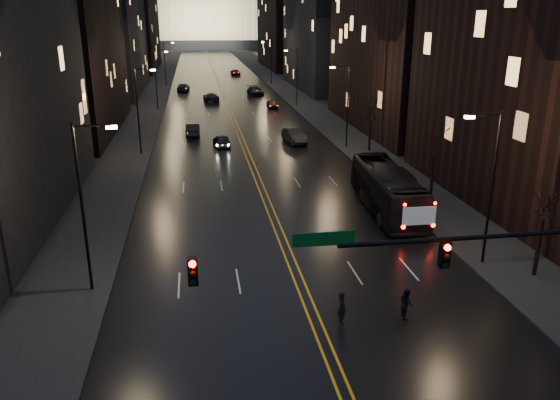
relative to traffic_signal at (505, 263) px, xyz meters
name	(u,v)px	position (x,y,z in m)	size (l,w,h in m)	color
ground	(345,393)	(-5.91, 0.00, -5.10)	(900.00, 900.00, 0.00)	black
road	(214,72)	(-5.91, 130.00, -5.09)	(20.00, 320.00, 0.02)	black
sidewalk_left	(160,72)	(-19.91, 130.00, -5.02)	(8.00, 320.00, 0.16)	black
sidewalk_right	(267,71)	(8.09, 130.00, -5.02)	(8.00, 320.00, 0.16)	black
center_line	(214,72)	(-5.91, 130.00, -5.08)	(0.62, 320.00, 0.01)	orange
building_left_mid	(55,14)	(-26.91, 54.00, 8.90)	(12.00, 30.00, 28.00)	black
building_left_far	(106,38)	(-26.91, 92.00, 4.90)	(12.00, 34.00, 20.00)	black
building_left_dist	(132,24)	(-26.91, 140.00, 6.90)	(12.00, 40.00, 24.00)	black
building_right_mid	(327,21)	(15.09, 92.00, 7.90)	(12.00, 34.00, 26.00)	black
building_right_dist	(287,27)	(15.09, 140.00, 5.90)	(12.00, 40.00, 22.00)	black
capitol	(202,9)	(-5.91, 250.00, 12.05)	(90.00, 50.00, 58.50)	black
traffic_signal	(505,263)	(0.00, 0.00, 0.00)	(17.29, 0.45, 7.00)	black
streetlamp_right_near	(490,181)	(4.91, 10.00, -0.02)	(2.13, 0.25, 9.00)	black
streetlamp_left_near	(85,200)	(-16.72, 10.00, -0.02)	(2.13, 0.25, 9.00)	black
streetlamp_right_mid	(346,102)	(4.91, 40.00, -0.02)	(2.13, 0.25, 9.00)	black
streetlamp_left_mid	(139,107)	(-16.72, 40.00, -0.02)	(2.13, 0.25, 9.00)	black
streetlamp_right_far	(296,74)	(4.91, 70.00, -0.02)	(2.13, 0.25, 9.00)	black
streetlamp_left_far	(157,76)	(-16.72, 70.00, -0.02)	(2.13, 0.25, 9.00)	black
streetlamp_right_dist	(270,60)	(4.91, 100.00, -0.02)	(2.13, 0.25, 9.00)	black
streetlamp_left_dist	(166,61)	(-16.72, 100.00, -0.02)	(2.13, 0.25, 9.00)	black
tree_right_near	(546,200)	(7.09, 8.00, -0.58)	(2.40, 2.40, 6.65)	black
tree_right_mid	(435,143)	(7.09, 22.00, -0.58)	(2.40, 2.40, 6.65)	black
tree_right_far	(371,110)	(7.09, 38.00, -0.58)	(2.40, 2.40, 6.65)	black
bus	(387,190)	(2.59, 19.71, -3.44)	(2.80, 11.97, 3.34)	black
oncoming_car_a	(222,141)	(-8.41, 42.59, -4.39)	(1.69, 4.19, 1.43)	black
oncoming_car_b	(193,129)	(-11.54, 49.37, -4.35)	(1.60, 4.60, 1.52)	black
oncoming_car_c	(211,97)	(-8.41, 77.78, -4.38)	(2.40, 5.20, 1.44)	black
oncoming_car_d	(183,87)	(-13.30, 91.86, -4.34)	(2.13, 5.23, 1.52)	black
receding_car_a	(294,136)	(-0.07, 43.42, -4.28)	(1.75, 5.02, 1.65)	black
receding_car_b	(272,104)	(0.85, 68.39, -4.47)	(1.50, 3.73, 1.27)	black
receding_car_c	(255,91)	(-0.19, 83.56, -4.28)	(2.30, 5.65, 1.64)	black
receding_car_d	(235,72)	(-0.95, 121.18, -4.46)	(2.15, 4.65, 1.29)	black
pedestrian_a	(342,308)	(-4.72, 5.00, -4.31)	(0.58, 0.38, 1.59)	black
pedestrian_b	(406,303)	(-1.54, 5.00, -4.34)	(0.74, 0.41, 1.52)	black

